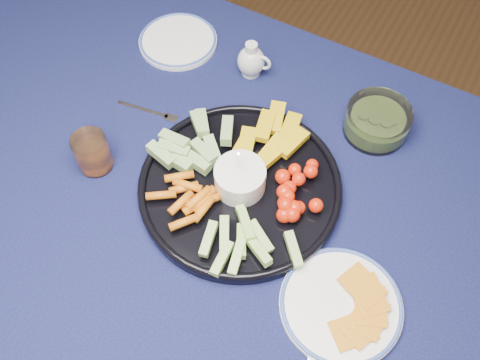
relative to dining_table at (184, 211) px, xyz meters
The scene contains 8 objects.
dining_table is the anchor object (origin of this frame).
crudite_platter 0.16m from the dining_table, 30.11° to the left, with size 0.40×0.40×0.13m.
creamer_pitcher 0.37m from the dining_table, 95.02° to the left, with size 0.08×0.06×0.09m.
pickle_bowl 0.45m from the dining_table, 49.71° to the left, with size 0.14×0.14×0.06m.
cheese_plate 0.39m from the dining_table, ahead, with size 0.22×0.22×0.03m.
juice_tumbler 0.22m from the dining_table, behind, with size 0.07×0.07×0.08m.
fork_left 0.23m from the dining_table, 139.68° to the left, with size 0.14×0.04×0.00m.
side_plate_extra 0.43m from the dining_table, 123.60° to the left, with size 0.19×0.19×0.02m.
Camera 1 is at (0.37, -0.42, 1.65)m, focal length 40.00 mm.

